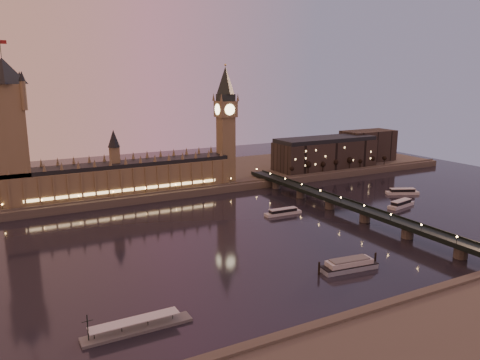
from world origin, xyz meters
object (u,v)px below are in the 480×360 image
at_px(cruise_boat_a, 283,212).
at_px(pontoon_pier, 137,328).
at_px(moored_barge, 349,265).
at_px(cruise_boat_b, 402,192).

bearing_deg(cruise_boat_a, pontoon_pier, -140.30).
xyz_separation_m(moored_barge, pontoon_pier, (-115.02, -6.34, -1.51)).
bearing_deg(moored_barge, pontoon_pier, -170.27).
distance_m(cruise_boat_a, cruise_boat_b, 124.35).
bearing_deg(cruise_boat_b, moored_barge, -120.07).
relative_size(cruise_boat_a, moored_barge, 0.81).
xyz_separation_m(cruise_boat_b, moored_barge, (-149.61, -102.93, 0.54)).
height_order(cruise_boat_a, pontoon_pier, pontoon_pier).
relative_size(moored_barge, pontoon_pier, 0.81).
xyz_separation_m(cruise_boat_a, cruise_boat_b, (124.33, 2.20, 0.23)).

